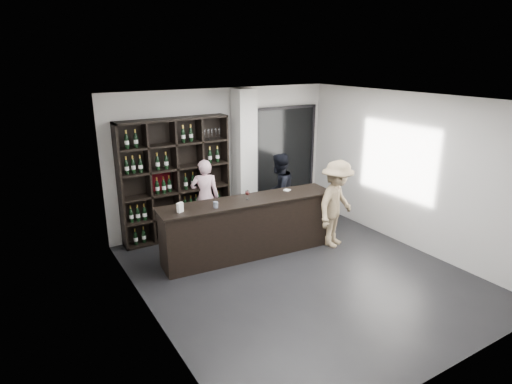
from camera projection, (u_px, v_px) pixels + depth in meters
floor at (300, 274)px, 7.22m from camera, size 5.00×5.50×0.01m
wine_shelf at (176, 180)px, 8.37m from camera, size 2.20×0.35×2.40m
structural_column at (244, 159)px, 8.96m from camera, size 0.40×0.40×2.90m
glass_panel at (285, 153)px, 9.75m from camera, size 1.60×0.08×2.10m
tasting_counter at (249, 227)px, 7.78m from camera, size 3.26×0.68×1.07m
taster_pink at (205, 197)px, 8.63m from camera, size 0.68×0.58×1.57m
taster_black at (279, 191)px, 8.95m from camera, size 0.95×0.85×1.61m
customer at (336, 204)px, 8.08m from camera, size 1.25×1.00×1.69m
wine_glass at (247, 194)px, 7.59m from camera, size 0.09×0.09×0.19m
spit_cup at (216, 205)px, 7.18m from camera, size 0.09×0.09×0.11m
napkin_stack at (287, 190)px, 8.10m from camera, size 0.14×0.14×0.02m
card_stand at (180, 207)px, 6.98m from camera, size 0.12×0.09×0.16m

